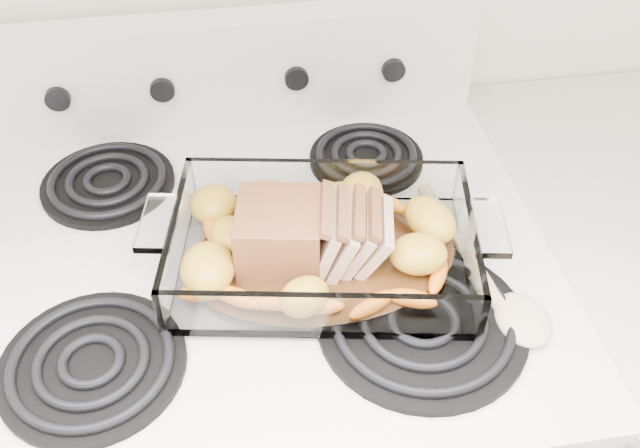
{
  "coord_description": "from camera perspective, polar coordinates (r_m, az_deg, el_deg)",
  "views": [
    {
      "loc": [
        -0.01,
        0.99,
        1.6
      ],
      "look_at": [
        0.09,
        1.63,
        0.99
      ],
      "focal_mm": 40.0,
      "sensor_mm": 36.0,
      "label": 1
    }
  ],
  "objects": [
    {
      "name": "counter_right",
      "position": [
        1.48,
        22.91,
        -11.76
      ],
      "size": [
        0.58,
        0.68,
        0.93
      ],
      "color": "white",
      "rests_on": "ground"
    },
    {
      "name": "electric_range",
      "position": [
        1.3,
        -4.25,
        -16.15
      ],
      "size": [
        0.78,
        0.7,
        1.12
      ],
      "color": "silver",
      "rests_on": "ground"
    },
    {
      "name": "wooden_spoon",
      "position": [
        0.91,
        13.71,
        -4.71
      ],
      "size": [
        0.09,
        0.3,
        0.02
      ],
      "rotation": [
        0.0,
        0.0,
        0.14
      ],
      "color": "tan",
      "rests_on": "electric_range"
    },
    {
      "name": "baking_dish",
      "position": [
        0.89,
        0.2,
        -2.21
      ],
      "size": [
        0.37,
        0.24,
        0.07
      ],
      "rotation": [
        0.0,
        0.0,
        -0.18
      ],
      "color": "white",
      "rests_on": "electric_range"
    },
    {
      "name": "pork_roast",
      "position": [
        0.87,
        -1.55,
        -1.09
      ],
      "size": [
        0.19,
        0.1,
        0.08
      ],
      "rotation": [
        0.0,
        0.0,
        -0.31
      ],
      "color": "brown",
      "rests_on": "baking_dish"
    },
    {
      "name": "roast_vegetables",
      "position": [
        0.91,
        -0.45,
        -0.08
      ],
      "size": [
        0.38,
        0.21,
        0.05
      ],
      "rotation": [
        0.0,
        0.0,
        0.01
      ],
      "color": "orange",
      "rests_on": "baking_dish"
    }
  ]
}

